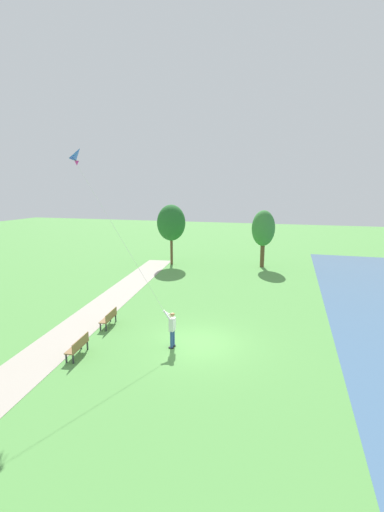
{
  "coord_description": "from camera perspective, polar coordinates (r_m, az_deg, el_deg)",
  "views": [
    {
      "loc": [
        3.97,
        -15.19,
        7.44
      ],
      "look_at": [
        -0.57,
        0.62,
        4.2
      ],
      "focal_mm": 24.19,
      "sensor_mm": 36.0,
      "label": 1
    }
  ],
  "objects": [
    {
      "name": "person_kite_flyer",
      "position": [
        16.59,
        -3.35,
        -11.55
      ],
      "size": [
        0.62,
        0.52,
        1.83
      ],
      "color": "#232328",
      "rests_on": "ground"
    },
    {
      "name": "park_bench_far_walkway",
      "position": [
        19.67,
        -13.52,
        -9.82
      ],
      "size": [
        0.61,
        1.54,
        0.88
      ],
      "color": "olive",
      "rests_on": "ground"
    },
    {
      "name": "flying_kite",
      "position": [
        17.47,
        -17.93,
        15.04
      ],
      "size": [
        4.53,
        1.23,
        7.49
      ],
      "color": "blue"
    },
    {
      "name": "walkway_path",
      "position": [
        21.78,
        -16.02,
        -9.27
      ],
      "size": [
        6.05,
        32.06,
        0.02
      ],
      "primitive_type": "cube",
      "rotation": [
        0.0,
        0.0,
        0.11
      ],
      "color": "#ADA393",
      "rests_on": "ground"
    },
    {
      "name": "ground_plane",
      "position": [
        17.38,
        1.28,
        -14.22
      ],
      "size": [
        120.0,
        120.0,
        0.0
      ],
      "primitive_type": "plane",
      "color": "#569947"
    },
    {
      "name": "tree_horizon_far",
      "position": [
        33.27,
        11.71,
        4.43
      ],
      "size": [
        2.17,
        2.38,
        5.44
      ],
      "color": "brown",
      "rests_on": "ground"
    },
    {
      "name": "tree_lakeside_far",
      "position": [
        33.74,
        -3.45,
        5.49
      ],
      "size": [
        2.73,
        3.03,
        5.9
      ],
      "color": "brown",
      "rests_on": "ground"
    },
    {
      "name": "park_bench_near_walkway",
      "position": [
        16.76,
        -18.28,
        -13.88
      ],
      "size": [
        0.61,
        1.54,
        0.88
      ],
      "color": "olive",
      "rests_on": "ground"
    }
  ]
}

